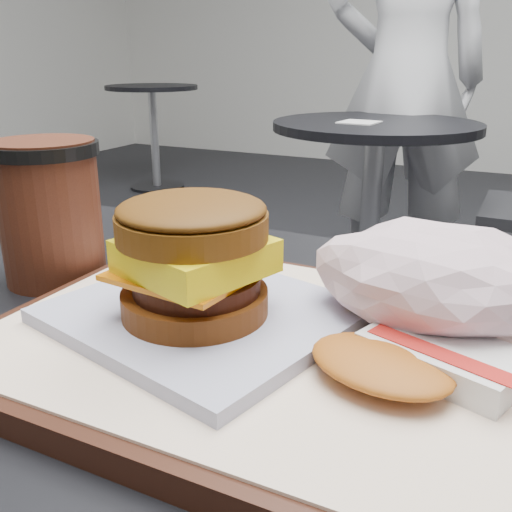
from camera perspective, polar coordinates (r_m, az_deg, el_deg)
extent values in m
cube|color=black|center=(0.39, -0.75, -14.06)|extent=(0.80, 0.60, 0.04)
cube|color=black|center=(0.39, 1.19, -9.24)|extent=(0.38, 0.28, 0.02)
cube|color=white|center=(0.39, 1.20, -7.95)|extent=(0.36, 0.26, 0.00)
cube|color=silver|center=(0.41, -5.29, -5.73)|extent=(0.23, 0.21, 0.01)
cylinder|color=#622F0E|center=(0.39, -6.11, -4.51)|extent=(0.12, 0.12, 0.02)
cylinder|color=black|center=(0.39, -5.93, -2.67)|extent=(0.10, 0.10, 0.01)
cube|color=orange|center=(0.39, -6.57, -1.42)|extent=(0.10, 0.10, 0.00)
cube|color=yellow|center=(0.38, -6.07, 0.02)|extent=(0.10, 0.10, 0.02)
cylinder|color=brown|center=(0.37, -6.40, 3.00)|extent=(0.12, 0.12, 0.02)
ellipsoid|color=#61370D|center=(0.37, -6.47, 4.70)|extent=(0.12, 0.12, 0.02)
cube|color=silver|center=(0.36, 18.21, -9.52)|extent=(0.10, 0.08, 0.02)
cube|color=#B21D17|center=(0.34, 17.99, -9.26)|extent=(0.09, 0.04, 0.00)
ellipsoid|color=#C0691E|center=(0.34, 12.36, -10.49)|extent=(0.10, 0.08, 0.01)
cylinder|color=#3E190F|center=(0.54, -19.90, 4.15)|extent=(0.09, 0.09, 0.13)
cylinder|color=black|center=(0.53, -20.61, 10.00)|extent=(0.10, 0.10, 0.01)
cylinder|color=black|center=(2.22, 10.62, -6.26)|extent=(0.44, 0.44, 0.02)
cylinder|color=#A5A5AA|center=(2.09, 11.23, 2.64)|extent=(0.07, 0.07, 0.70)
cylinder|color=black|center=(2.02, 11.93, 12.60)|extent=(0.70, 0.70, 0.03)
cube|color=silver|center=(1.97, 10.29, 13.03)|extent=(0.13, 0.13, 0.00)
imported|color=silver|center=(2.41, 14.78, 16.81)|extent=(0.74, 0.62, 1.75)
cylinder|color=black|center=(4.43, -9.83, 6.86)|extent=(0.40, 0.40, 0.02)
cylinder|color=#A5A5AA|center=(4.36, -10.11, 11.47)|extent=(0.06, 0.06, 0.70)
cylinder|color=black|center=(4.33, -10.41, 16.26)|extent=(0.66, 0.66, 0.03)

